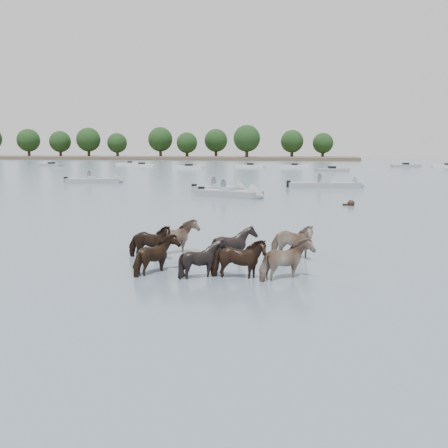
# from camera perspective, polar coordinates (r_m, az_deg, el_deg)

# --- Properties ---
(ground) EXTENTS (400.00, 400.00, 0.00)m
(ground) POSITION_cam_1_polar(r_m,az_deg,el_deg) (14.37, -1.15, -5.12)
(ground) COLOR slate
(ground) RESTS_ON ground
(shoreline) EXTENTS (160.00, 30.00, 1.00)m
(shoreline) POSITION_cam_1_polar(r_m,az_deg,el_deg) (179.27, -11.79, 7.30)
(shoreline) COLOR #4C4233
(shoreline) RESTS_ON ground
(pony_herd) EXTENTS (5.90, 4.09, 1.29)m
(pony_herd) POSITION_cam_1_polar(r_m,az_deg,el_deg) (14.64, -0.87, -3.08)
(pony_herd) COLOR black
(pony_herd) RESTS_ON ground
(swimming_pony) EXTENTS (0.72, 0.44, 0.44)m
(swimming_pony) POSITION_cam_1_polar(r_m,az_deg,el_deg) (31.48, 13.97, 2.20)
(swimming_pony) COLOR black
(swimming_pony) RESTS_ON ground
(motorboat_a) EXTENTS (4.64, 1.73, 1.92)m
(motorboat_a) POSITION_cam_1_polar(r_m,az_deg,el_deg) (39.48, 0.38, 3.84)
(motorboat_a) COLOR gray
(motorboat_a) RESTS_ON ground
(motorboat_b) EXTENTS (5.49, 3.38, 1.92)m
(motorboat_b) POSITION_cam_1_polar(r_m,az_deg,el_deg) (35.64, 1.57, 3.35)
(motorboat_b) COLOR gray
(motorboat_b) RESTS_ON ground
(motorboat_c) EXTENTS (6.91, 2.87, 1.92)m
(motorboat_c) POSITION_cam_1_polar(r_m,az_deg,el_deg) (45.69, 12.18, 4.26)
(motorboat_c) COLOR gray
(motorboat_c) RESTS_ON ground
(motorboat_f) EXTENTS (5.95, 3.26, 1.92)m
(motorboat_f) POSITION_cam_1_polar(r_m,az_deg,el_deg) (52.60, -13.65, 4.74)
(motorboat_f) COLOR gray
(motorboat_f) RESTS_ON ground
(distant_flotilla) EXTENTS (108.19, 26.44, 0.93)m
(distant_flotilla) POSITION_cam_1_polar(r_m,az_deg,el_deg) (91.50, 9.79, 6.32)
(distant_flotilla) COLOR gray
(distant_flotilla) RESTS_ON ground
(treeline) EXTENTS (149.14, 23.06, 12.55)m
(treeline) POSITION_cam_1_polar(r_m,az_deg,el_deg) (183.30, -14.08, 9.12)
(treeline) COLOR #382619
(treeline) RESTS_ON ground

